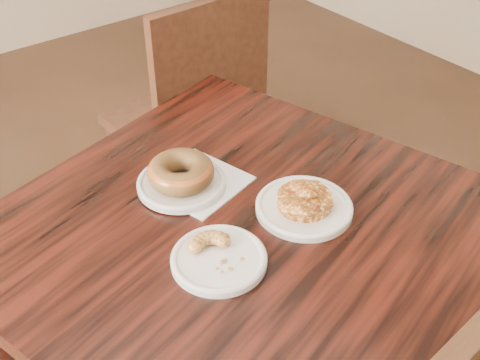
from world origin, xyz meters
TOP-DOWN VIEW (x-y plane):
  - cafe_table at (0.28, -0.10)m, footprint 1.00×1.00m
  - chair_far at (0.64, 0.67)m, footprint 0.44×0.44m
  - napkin at (0.29, 0.05)m, footprint 0.20×0.20m
  - plate_donut at (0.25, 0.05)m, footprint 0.17×0.17m
  - plate_cruller at (0.19, -0.15)m, footprint 0.16×0.16m
  - plate_fritter at (0.40, -0.14)m, footprint 0.18×0.18m
  - glazed_donut at (0.25, 0.05)m, footprint 0.13×0.13m
  - apple_fritter at (0.40, -0.14)m, footprint 0.14×0.14m
  - cruller_fragment at (0.19, -0.15)m, footprint 0.09×0.09m

SIDE VIEW (x-z plane):
  - cafe_table at x=0.28m, z-range 0.00..0.75m
  - chair_far at x=0.64m, z-range 0.00..0.90m
  - napkin at x=0.29m, z-range 0.75..0.75m
  - plate_cruller at x=0.19m, z-range 0.75..0.76m
  - plate_fritter at x=0.40m, z-range 0.75..0.76m
  - plate_donut at x=0.25m, z-range 0.75..0.77m
  - cruller_fragment at x=0.19m, z-range 0.76..0.79m
  - apple_fritter at x=0.40m, z-range 0.76..0.79m
  - glazed_donut at x=0.25m, z-range 0.77..0.81m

